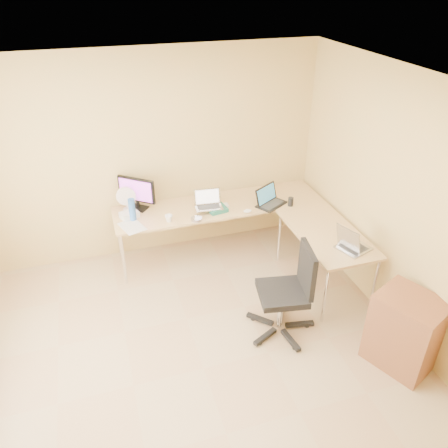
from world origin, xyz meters
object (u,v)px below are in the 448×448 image
object	(u,v)px
desk_return	(323,258)
laptop_center	(208,200)
desk_main	(220,229)
desk_fan	(126,199)
water_bottle	(132,210)
laptop_black	(272,196)
keyboard	(214,207)
mug	(169,218)
laptop_return	(355,239)
cabinet	(405,333)
monitor	(137,193)
office_chair	(282,292)

from	to	relation	value
desk_return	laptop_center	xyz separation A→B (m)	(-1.15, 0.88, 0.52)
desk_main	desk_fan	bearing A→B (deg)	169.93
water_bottle	laptop_black	bearing A→B (deg)	-4.80
keyboard	mug	bearing A→B (deg)	-160.56
laptop_center	laptop_return	distance (m)	1.78
mug	desk_fan	distance (m)	0.62
laptop_return	cabinet	world-z (taller)	laptop_return
water_bottle	cabinet	size ratio (longest dim) A/B	0.34
desk_main	monitor	bearing A→B (deg)	168.62
desk_main	office_chair	xyz separation A→B (m)	(0.18, -1.58, 0.14)
keyboard	desk_return	bearing A→B (deg)	-39.04
laptop_black	cabinet	xyz separation A→B (m)	(0.50, -2.11, -0.49)
water_bottle	laptop_return	bearing A→B (deg)	-31.21
laptop_center	laptop_return	world-z (taller)	laptop_center
keyboard	desk_fan	world-z (taller)	desk_fan
laptop_center	office_chair	xyz separation A→B (m)	(0.36, -1.45, -0.39)
water_bottle	laptop_return	size ratio (longest dim) A/B	0.75
desk_fan	keyboard	bearing A→B (deg)	-3.05
keyboard	laptop_return	size ratio (longest dim) A/B	1.01
laptop_center	desk_fan	bearing A→B (deg)	166.18
laptop_black	keyboard	world-z (taller)	laptop_black
desk_main	office_chair	bearing A→B (deg)	-83.43
desk_main	water_bottle	bearing A→B (deg)	-176.62
desk_fan	monitor	bearing A→B (deg)	10.35
monitor	mug	bearing A→B (deg)	-15.70
laptop_return	laptop_center	bearing A→B (deg)	25.43
monitor	laptop_center	size ratio (longest dim) A/B	1.49
desk_main	cabinet	bearing A→B (deg)	-64.08
monitor	laptop_center	bearing A→B (deg)	17.65
laptop_return	desk_main	bearing A→B (deg)	18.53
laptop_black	keyboard	bearing A→B (deg)	135.93
monitor	laptop_black	world-z (taller)	monitor
desk_main	water_bottle	xyz separation A→B (m)	(-1.09, -0.06, 0.50)
mug	monitor	bearing A→B (deg)	125.15
mug	cabinet	world-z (taller)	mug
keyboard	laptop_return	xyz separation A→B (m)	(1.17, -1.33, 0.11)
mug	laptop_return	distance (m)	2.12
keyboard	laptop_return	bearing A→B (deg)	-45.93
water_bottle	desk_fan	xyz separation A→B (m)	(-0.04, 0.26, 0.01)
keyboard	cabinet	xyz separation A→B (m)	(1.21, -2.27, -0.38)
desk_fan	desk_return	bearing A→B (deg)	-19.38
desk_fan	office_chair	size ratio (longest dim) A/B	0.30
desk_return	office_chair	bearing A→B (deg)	-144.04
office_chair	desk_return	bearing A→B (deg)	45.97
monitor	laptop_black	xyz separation A→B (m)	(1.61, -0.41, -0.09)
laptop_center	office_chair	world-z (taller)	office_chair
mug	laptop_return	xyz separation A→B (m)	(1.77, -1.15, 0.08)
cabinet	mug	bearing A→B (deg)	106.76
keyboard	desk_fan	xyz separation A→B (m)	(-1.04, 0.25, 0.14)
desk_return	monitor	size ratio (longest dim) A/B	2.67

